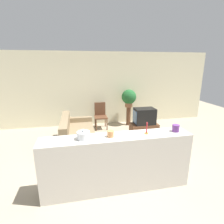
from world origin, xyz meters
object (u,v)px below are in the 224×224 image
(television, at_px, (144,116))
(potted_plant, at_px, (129,97))
(wooden_chair, at_px, (100,114))
(couch, at_px, (77,136))
(decorative_bowl, at_px, (83,135))

(television, distance_m, potted_plant, 1.22)
(wooden_chair, relative_size, potted_plant, 1.42)
(potted_plant, bearing_deg, wooden_chair, -173.65)
(couch, distance_m, television, 2.16)
(decorative_bowl, bearing_deg, television, 48.23)
(wooden_chair, height_order, potted_plant, potted_plant)
(potted_plant, relative_size, decorative_bowl, 3.01)
(couch, xyz_separation_m, wooden_chair, (0.85, 1.31, 0.21))
(television, bearing_deg, decorative_bowl, -131.77)
(television, height_order, decorative_bowl, decorative_bowl)
(potted_plant, bearing_deg, television, -81.44)
(wooden_chair, height_order, decorative_bowl, decorative_bowl)
(television, xyz_separation_m, wooden_chair, (-1.26, 1.02, -0.16))
(television, relative_size, wooden_chair, 0.70)
(potted_plant, xyz_separation_m, decorative_bowl, (-1.80, -3.36, 0.04))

